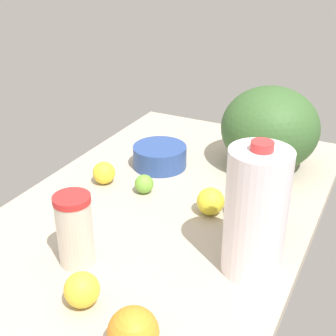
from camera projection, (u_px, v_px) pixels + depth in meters
The scene contains 11 objects.
countertop at pixel (168, 206), 126.71cm from camera, with size 120.00×76.00×3.00cm, color #B9AB97.
shaker_bottle at pixel (269, 199), 109.24cm from camera, with size 8.64×8.64×17.84cm.
tumbler_cup at pixel (75, 230), 99.13cm from camera, with size 7.95×7.95×16.60cm.
mixing_bowl at pixel (160, 156), 143.47cm from camera, with size 16.42×16.42×6.69cm, color #2B488F.
milk_jug at pixel (256, 213), 94.55cm from camera, with size 12.81×12.81×29.72cm.
watermelon at pixel (270, 128), 139.75cm from camera, with size 29.23×29.23×24.91cm, color #38602D.
orange_by_jug at pixel (133, 332), 78.75cm from camera, with size 8.95×8.95×8.95cm, color orange.
lime_near_front at pixel (144, 184), 129.13cm from camera, with size 5.28×5.28×5.28cm, color #6FAE39.
lemon_loose at pixel (104, 173), 133.86cm from camera, with size 6.46×6.46×6.46cm, color yellow.
lemon_far_back at pixel (211, 201), 119.00cm from camera, with size 7.12×7.12×7.12cm, color yellow.
lemon_beside_bowl at pixel (82, 290), 89.62cm from camera, with size 7.01×7.01×7.01cm, color yellow.
Camera 1 is at (96.97, 48.74, 67.71)cm, focal length 50.00 mm.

